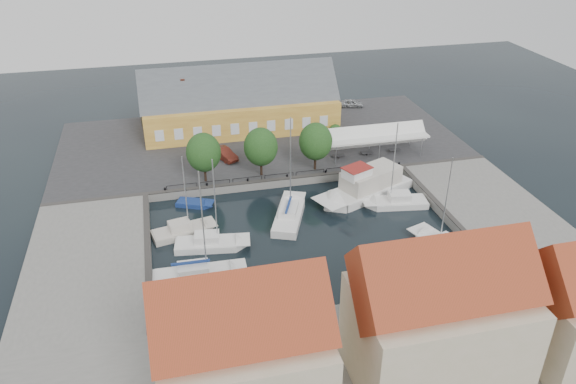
% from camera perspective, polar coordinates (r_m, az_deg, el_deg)
% --- Properties ---
extents(ground, '(140.00, 140.00, 0.00)m').
position_cam_1_polar(ground, '(61.44, 1.31, -3.85)').
color(ground, black).
rests_on(ground, ground).
extents(north_quay, '(56.00, 26.00, 1.00)m').
position_cam_1_polar(north_quay, '(81.06, -2.82, 5.01)').
color(north_quay, '#2D2D30').
rests_on(north_quay, ground).
extents(west_quay, '(12.00, 24.00, 1.00)m').
position_cam_1_polar(west_quay, '(58.64, -19.60, -6.94)').
color(west_quay, slate).
rests_on(west_quay, ground).
extents(east_quay, '(12.00, 24.00, 1.00)m').
position_cam_1_polar(east_quay, '(67.98, 20.02, -1.81)').
color(east_quay, slate).
rests_on(east_quay, ground).
extents(south_bank, '(56.00, 14.00, 1.00)m').
position_cam_1_polar(south_bank, '(45.65, 8.31, -17.22)').
color(south_bank, slate).
rests_on(south_bank, ground).
extents(quay_edge_fittings, '(56.00, 24.72, 0.40)m').
position_cam_1_polar(quay_edge_fittings, '(64.83, 0.28, -0.85)').
color(quay_edge_fittings, '#383533').
rests_on(quay_edge_fittings, north_quay).
extents(warehouse, '(28.56, 14.00, 9.55)m').
position_cam_1_polar(warehouse, '(84.13, -5.34, 8.71)').
color(warehouse, '#C1852F').
rests_on(warehouse, north_quay).
extents(tent_canopy, '(14.00, 4.00, 2.83)m').
position_cam_1_polar(tent_canopy, '(76.00, 8.85, 5.64)').
color(tent_canopy, white).
rests_on(tent_canopy, north_quay).
extents(quay_trees, '(18.20, 4.20, 6.30)m').
position_cam_1_polar(quay_trees, '(69.06, -2.79, 4.60)').
color(quay_trees, black).
rests_on(quay_trees, north_quay).
extents(car_silver, '(4.20, 2.52, 1.34)m').
position_cam_1_polar(car_silver, '(93.60, 6.46, 8.96)').
color(car_silver, '#999CA0').
rests_on(car_silver, north_quay).
extents(car_red, '(3.52, 4.82, 1.52)m').
position_cam_1_polar(car_red, '(75.09, -6.52, 3.89)').
color(car_red, '#561C13').
rests_on(car_red, north_quay).
extents(center_sailboat, '(5.86, 9.30, 12.46)m').
position_cam_1_polar(center_sailboat, '(63.14, 0.12, -2.47)').
color(center_sailboat, white).
rests_on(center_sailboat, ground).
extents(trawler, '(13.57, 8.73, 5.00)m').
position_cam_1_polar(trawler, '(68.41, 7.97, 0.49)').
color(trawler, white).
rests_on(trawler, ground).
extents(east_boat_a, '(7.94, 3.66, 10.96)m').
position_cam_1_polar(east_boat_a, '(67.05, 10.95, -1.14)').
color(east_boat_a, white).
rests_on(east_boat_a, ground).
extents(east_boat_c, '(5.26, 8.83, 10.90)m').
position_cam_1_polar(east_boat_c, '(60.07, 15.70, -5.62)').
color(east_boat_c, white).
rests_on(east_boat_c, ground).
extents(west_boat_b, '(7.24, 3.78, 9.71)m').
position_cam_1_polar(west_boat_b, '(61.54, -10.63, -4.05)').
color(west_boat_b, beige).
rests_on(west_boat_b, ground).
extents(west_boat_c, '(8.08, 3.60, 10.67)m').
position_cam_1_polar(west_boat_c, '(59.03, -7.88, -5.35)').
color(west_boat_c, white).
rests_on(west_boat_c, ground).
extents(west_boat_d, '(9.16, 2.99, 12.01)m').
position_cam_1_polar(west_boat_d, '(54.84, -9.16, -8.45)').
color(west_boat_d, white).
rests_on(west_boat_d, ground).
extents(launch_sw, '(5.18, 2.93, 0.98)m').
position_cam_1_polar(launch_sw, '(50.08, -10.48, -13.08)').
color(launch_sw, white).
rests_on(launch_sw, ground).
extents(launch_nw, '(4.67, 3.32, 0.88)m').
position_cam_1_polar(launch_nw, '(66.86, -9.48, -1.26)').
color(launch_nw, navy).
rests_on(launch_nw, ground).
extents(townhouses, '(36.30, 8.50, 12.00)m').
position_cam_1_polar(townhouses, '(41.18, 12.55, -13.59)').
color(townhouses, beige).
rests_on(townhouses, south_bank).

